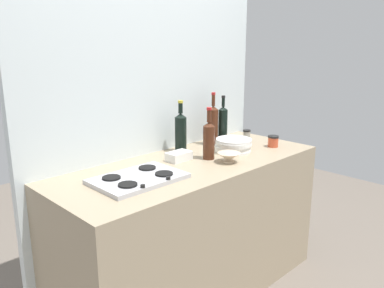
{
  "coord_description": "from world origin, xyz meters",
  "views": [
    {
      "loc": [
        -1.66,
        -1.68,
        1.64
      ],
      "look_at": [
        0.0,
        0.0,
        1.02
      ],
      "focal_mm": 37.17,
      "sensor_mm": 36.0,
      "label": 1
    }
  ],
  "objects_px": {
    "butter_dish": "(179,156)",
    "condiment_jar_rear": "(273,141)",
    "plate_stack": "(233,145)",
    "wine_bottle_mid_right": "(209,139)",
    "mixing_bowl": "(229,157)",
    "condiment_jar_front": "(247,137)",
    "wine_bottle_mid_left": "(223,124)",
    "wine_bottle_leftmost": "(213,125)",
    "stovetop_hob": "(138,178)",
    "wine_bottle_rightmost": "(181,131)"
  },
  "relations": [
    {
      "from": "mixing_bowl",
      "to": "condiment_jar_front",
      "type": "height_order",
      "value": "condiment_jar_front"
    },
    {
      "from": "wine_bottle_mid_left",
      "to": "wine_bottle_rightmost",
      "type": "xyz_separation_m",
      "value": [
        -0.38,
        0.05,
        -0.0
      ]
    },
    {
      "from": "plate_stack",
      "to": "condiment_jar_rear",
      "type": "bearing_deg",
      "value": -22.81
    },
    {
      "from": "stovetop_hob",
      "to": "mixing_bowl",
      "type": "distance_m",
      "value": 0.62
    },
    {
      "from": "wine_bottle_mid_left",
      "to": "butter_dish",
      "type": "height_order",
      "value": "wine_bottle_mid_left"
    },
    {
      "from": "stovetop_hob",
      "to": "wine_bottle_leftmost",
      "type": "height_order",
      "value": "wine_bottle_leftmost"
    },
    {
      "from": "wine_bottle_mid_left",
      "to": "plate_stack",
      "type": "bearing_deg",
      "value": -120.54
    },
    {
      "from": "wine_bottle_rightmost",
      "to": "butter_dish",
      "type": "height_order",
      "value": "wine_bottle_rightmost"
    },
    {
      "from": "wine_bottle_rightmost",
      "to": "butter_dish",
      "type": "bearing_deg",
      "value": -136.55
    },
    {
      "from": "mixing_bowl",
      "to": "wine_bottle_mid_left",
      "type": "bearing_deg",
      "value": 45.81
    },
    {
      "from": "plate_stack",
      "to": "wine_bottle_mid_right",
      "type": "xyz_separation_m",
      "value": [
        -0.25,
        -0.0,
        0.09
      ]
    },
    {
      "from": "stovetop_hob",
      "to": "wine_bottle_mid_left",
      "type": "height_order",
      "value": "wine_bottle_mid_left"
    },
    {
      "from": "plate_stack",
      "to": "wine_bottle_mid_right",
      "type": "bearing_deg",
      "value": -178.93
    },
    {
      "from": "wine_bottle_leftmost",
      "to": "butter_dish",
      "type": "bearing_deg",
      "value": -165.43
    },
    {
      "from": "wine_bottle_leftmost",
      "to": "condiment_jar_rear",
      "type": "relative_size",
      "value": 4.74
    },
    {
      "from": "wine_bottle_mid_left",
      "to": "mixing_bowl",
      "type": "bearing_deg",
      "value": -134.19
    },
    {
      "from": "wine_bottle_mid_right",
      "to": "wine_bottle_rightmost",
      "type": "bearing_deg",
      "value": 92.18
    },
    {
      "from": "wine_bottle_leftmost",
      "to": "condiment_jar_front",
      "type": "relative_size",
      "value": 3.65
    },
    {
      "from": "wine_bottle_rightmost",
      "to": "mixing_bowl",
      "type": "bearing_deg",
      "value": -83.75
    },
    {
      "from": "wine_bottle_mid_right",
      "to": "mixing_bowl",
      "type": "relative_size",
      "value": 2.27
    },
    {
      "from": "butter_dish",
      "to": "condiment_jar_rear",
      "type": "bearing_deg",
      "value": -17.86
    },
    {
      "from": "butter_dish",
      "to": "condiment_jar_rear",
      "type": "distance_m",
      "value": 0.74
    },
    {
      "from": "wine_bottle_mid_left",
      "to": "condiment_jar_rear",
      "type": "xyz_separation_m",
      "value": [
        0.18,
        -0.32,
        -0.1
      ]
    },
    {
      "from": "wine_bottle_mid_right",
      "to": "wine_bottle_rightmost",
      "type": "height_order",
      "value": "wine_bottle_rightmost"
    },
    {
      "from": "butter_dish",
      "to": "condiment_jar_front",
      "type": "bearing_deg",
      "value": -3.57
    },
    {
      "from": "mixing_bowl",
      "to": "stovetop_hob",
      "type": "bearing_deg",
      "value": 168.24
    },
    {
      "from": "stovetop_hob",
      "to": "wine_bottle_leftmost",
      "type": "distance_m",
      "value": 0.9
    },
    {
      "from": "wine_bottle_leftmost",
      "to": "condiment_jar_rear",
      "type": "bearing_deg",
      "value": -52.68
    },
    {
      "from": "stovetop_hob",
      "to": "wine_bottle_leftmost",
      "type": "bearing_deg",
      "value": 15.55
    },
    {
      "from": "wine_bottle_rightmost",
      "to": "plate_stack",
      "type": "bearing_deg",
      "value": -43.41
    },
    {
      "from": "wine_bottle_rightmost",
      "to": "butter_dish",
      "type": "xyz_separation_m",
      "value": [
        -0.15,
        -0.14,
        -0.11
      ]
    },
    {
      "from": "stovetop_hob",
      "to": "mixing_bowl",
      "type": "relative_size",
      "value": 3.29
    },
    {
      "from": "stovetop_hob",
      "to": "wine_bottle_mid_left",
      "type": "distance_m",
      "value": 0.97
    },
    {
      "from": "condiment_jar_rear",
      "to": "butter_dish",
      "type": "bearing_deg",
      "value": 162.14
    },
    {
      "from": "wine_bottle_mid_right",
      "to": "butter_dish",
      "type": "xyz_separation_m",
      "value": [
        -0.16,
        0.11,
        -0.1
      ]
    },
    {
      "from": "wine_bottle_rightmost",
      "to": "condiment_jar_front",
      "type": "distance_m",
      "value": 0.53
    },
    {
      "from": "mixing_bowl",
      "to": "condiment_jar_front",
      "type": "distance_m",
      "value": 0.49
    },
    {
      "from": "wine_bottle_mid_left",
      "to": "wine_bottle_rightmost",
      "type": "distance_m",
      "value": 0.38
    },
    {
      "from": "wine_bottle_mid_right",
      "to": "condiment_jar_front",
      "type": "bearing_deg",
      "value": 8.06
    },
    {
      "from": "mixing_bowl",
      "to": "condiment_jar_front",
      "type": "relative_size",
      "value": 1.41
    },
    {
      "from": "plate_stack",
      "to": "wine_bottle_mid_left",
      "type": "xyz_separation_m",
      "value": [
        0.12,
        0.2,
        0.1
      ]
    },
    {
      "from": "butter_dish",
      "to": "condiment_jar_front",
      "type": "height_order",
      "value": "condiment_jar_front"
    },
    {
      "from": "stovetop_hob",
      "to": "wine_bottle_mid_left",
      "type": "relative_size",
      "value": 1.37
    },
    {
      "from": "wine_bottle_mid_left",
      "to": "condiment_jar_front",
      "type": "relative_size",
      "value": 3.38
    },
    {
      "from": "wine_bottle_leftmost",
      "to": "condiment_jar_rear",
      "type": "distance_m",
      "value": 0.44
    },
    {
      "from": "wine_bottle_leftmost",
      "to": "wine_bottle_mid_left",
      "type": "distance_m",
      "value": 0.09
    },
    {
      "from": "wine_bottle_mid_right",
      "to": "condiment_jar_rear",
      "type": "relative_size",
      "value": 4.15
    },
    {
      "from": "wine_bottle_leftmost",
      "to": "condiment_jar_front",
      "type": "distance_m",
      "value": 0.27
    },
    {
      "from": "plate_stack",
      "to": "condiment_jar_rear",
      "type": "distance_m",
      "value": 0.32
    },
    {
      "from": "stovetop_hob",
      "to": "butter_dish",
      "type": "bearing_deg",
      "value": 16.59
    }
  ]
}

